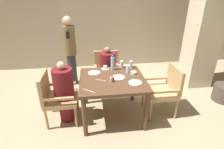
# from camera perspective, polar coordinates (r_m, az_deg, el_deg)

# --- Properties ---
(ground_plane) EXTENTS (16.00, 16.00, 0.00)m
(ground_plane) POSITION_cam_1_polar(r_m,az_deg,el_deg) (3.24, 0.11, -13.02)
(ground_plane) COLOR tan
(wall_back) EXTENTS (8.00, 0.06, 2.80)m
(wall_back) POSITION_cam_1_polar(r_m,az_deg,el_deg) (4.99, -3.64, 18.19)
(wall_back) COLOR tan
(wall_back) RESTS_ON ground_plane
(pillar_stone) EXTENTS (0.57, 0.57, 2.70)m
(pillar_stone) POSITION_cam_1_polar(r_m,az_deg,el_deg) (4.35, 28.02, 13.71)
(pillar_stone) COLOR beige
(pillar_stone) RESTS_ON ground_plane
(dining_table) EXTENTS (1.06, 0.99, 0.73)m
(dining_table) POSITION_cam_1_polar(r_m,az_deg,el_deg) (2.89, 0.13, -3.10)
(dining_table) COLOR brown
(dining_table) RESTS_ON ground_plane
(chair_left_side) EXTENTS (0.52, 0.52, 0.88)m
(chair_left_side) POSITION_cam_1_polar(r_m,az_deg,el_deg) (3.01, -17.78, -6.55)
(chair_left_side) COLOR tan
(chair_left_side) RESTS_ON ground_plane
(diner_in_left_chair) EXTENTS (0.32, 0.32, 1.07)m
(diner_in_left_chair) POSITION_cam_1_polar(r_m,az_deg,el_deg) (2.95, -15.30, -5.39)
(diner_in_left_chair) COLOR maroon
(diner_in_left_chair) RESTS_ON ground_plane
(chair_far_side) EXTENTS (0.52, 0.52, 0.88)m
(chair_far_side) POSITION_cam_1_polar(r_m,az_deg,el_deg) (3.76, -1.64, 1.30)
(chair_far_side) COLOR tan
(chair_far_side) RESTS_ON ground_plane
(diner_in_far_chair) EXTENTS (0.32, 0.32, 1.05)m
(diner_in_far_chair) POSITION_cam_1_polar(r_m,az_deg,el_deg) (3.61, -1.43, 1.21)
(diner_in_far_chair) COLOR maroon
(diner_in_far_chair) RESTS_ON ground_plane
(chair_right_side) EXTENTS (0.52, 0.52, 0.88)m
(chair_right_side) POSITION_cam_1_polar(r_m,az_deg,el_deg) (3.21, 16.83, -4.34)
(chair_right_side) COLOR tan
(chair_right_side) RESTS_ON ground_plane
(standing_host) EXTENTS (0.27, 0.30, 1.57)m
(standing_host) POSITION_cam_1_polar(r_m,az_deg,el_deg) (4.06, -13.47, 7.87)
(standing_host) COLOR #2D2D33
(standing_host) RESTS_ON ground_plane
(plate_main_left) EXTENTS (0.21, 0.21, 0.01)m
(plate_main_left) POSITION_cam_1_polar(r_m,az_deg,el_deg) (2.73, 7.61, -2.64)
(plate_main_left) COLOR white
(plate_main_left) RESTS_ON dining_table
(plate_main_right) EXTENTS (0.21, 0.21, 0.01)m
(plate_main_right) POSITION_cam_1_polar(r_m,az_deg,el_deg) (2.87, 2.23, -0.95)
(plate_main_right) COLOR white
(plate_main_right) RESTS_ON dining_table
(plate_dessert_center) EXTENTS (0.21, 0.21, 0.01)m
(plate_dessert_center) POSITION_cam_1_polar(r_m,az_deg,el_deg) (3.05, -5.80, 0.58)
(plate_dessert_center) COLOR white
(plate_dessert_center) RESTS_ON dining_table
(teacup_with_saucer) EXTENTS (0.14, 0.14, 0.06)m
(teacup_with_saucer) POSITION_cam_1_polar(r_m,az_deg,el_deg) (3.20, -2.24, 2.20)
(teacup_with_saucer) COLOR white
(teacup_with_saucer) RESTS_ON dining_table
(bowl_small) EXTENTS (0.10, 0.10, 0.04)m
(bowl_small) POSITION_cam_1_polar(r_m,az_deg,el_deg) (3.03, 7.06, 0.56)
(bowl_small) COLOR white
(bowl_small) RESTS_ON dining_table
(water_bottle) EXTENTS (0.07, 0.07, 0.27)m
(water_bottle) POSITION_cam_1_polar(r_m,az_deg,el_deg) (3.12, 0.20, 3.69)
(water_bottle) COLOR #A3C6DB
(water_bottle) RESTS_ON dining_table
(glass_tall_near) EXTENTS (0.06, 0.06, 0.14)m
(glass_tall_near) POSITION_cam_1_polar(r_m,az_deg,el_deg) (3.04, 5.18, 1.75)
(glass_tall_near) COLOR silver
(glass_tall_near) RESTS_ON dining_table
(glass_tall_mid) EXTENTS (0.06, 0.06, 0.14)m
(glass_tall_mid) POSITION_cam_1_polar(r_m,az_deg,el_deg) (3.25, 6.19, 3.32)
(glass_tall_mid) COLOR silver
(glass_tall_mid) RESTS_ON dining_table
(glass_tall_far) EXTENTS (0.06, 0.06, 0.14)m
(glass_tall_far) POSITION_cam_1_polar(r_m,az_deg,el_deg) (3.24, 3.15, 3.33)
(glass_tall_far) COLOR silver
(glass_tall_far) RESTS_ON dining_table
(salt_shaker) EXTENTS (0.03, 0.03, 0.08)m
(salt_shaker) POSITION_cam_1_polar(r_m,az_deg,el_deg) (2.72, -0.36, -1.69)
(salt_shaker) COLOR white
(salt_shaker) RESTS_ON dining_table
(pepper_shaker) EXTENTS (0.03, 0.03, 0.08)m
(pepper_shaker) POSITION_cam_1_polar(r_m,az_deg,el_deg) (2.72, 0.45, -1.68)
(pepper_shaker) COLOR #4C3D2D
(pepper_shaker) RESTS_ON dining_table
(fork_beside_plate) EXTENTS (0.18, 0.11, 0.00)m
(fork_beside_plate) POSITION_cam_1_polar(r_m,az_deg,el_deg) (2.79, -3.48, -1.87)
(fork_beside_plate) COLOR silver
(fork_beside_plate) RESTS_ON dining_table
(knife_beside_plate) EXTENTS (0.17, 0.14, 0.00)m
(knife_beside_plate) POSITION_cam_1_polar(r_m,az_deg,el_deg) (2.52, -7.47, -5.30)
(knife_beside_plate) COLOR silver
(knife_beside_plate) RESTS_ON dining_table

